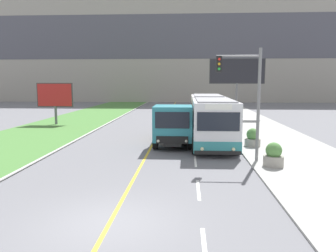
% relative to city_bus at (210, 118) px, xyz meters
% --- Properties ---
extents(ground_plane, '(300.00, 300.00, 0.00)m').
position_rel_city_bus_xyz_m(ground_plane, '(-3.96, -14.44, -1.58)').
color(ground_plane, slate).
extents(lane_marking_centre, '(2.88, 140.00, 0.01)m').
position_rel_city_bus_xyz_m(lane_marking_centre, '(-3.58, -12.07, -1.58)').
color(lane_marking_centre, gold).
rests_on(lane_marking_centre, ground_plane).
extents(apartment_block_background, '(80.00, 8.04, 24.79)m').
position_rel_city_bus_xyz_m(apartment_block_background, '(-3.96, 46.73, 10.81)').
color(apartment_block_background, gray).
rests_on(apartment_block_background, ground_plane).
extents(city_bus, '(2.73, 12.53, 3.11)m').
position_rel_city_bus_xyz_m(city_bus, '(0.00, 0.00, 0.00)').
color(city_bus, silver).
rests_on(city_bus, ground_plane).
extents(dump_truck, '(2.48, 6.87, 2.69)m').
position_rel_city_bus_xyz_m(dump_truck, '(-2.53, -2.48, -0.23)').
color(dump_truck, black).
rests_on(dump_truck, ground_plane).
extents(traffic_light_mast, '(2.28, 0.32, 5.86)m').
position_rel_city_bus_xyz_m(traffic_light_mast, '(1.34, -6.61, 2.15)').
color(traffic_light_mast, slate).
rests_on(traffic_light_mast, ground_plane).
extents(billboard_large, '(6.19, 0.24, 6.74)m').
position_rel_city_bus_xyz_m(billboard_large, '(3.94, 14.02, 3.57)').
color(billboard_large, '#59595B').
rests_on(billboard_large, ground_plane).
extents(billboard_small, '(3.52, 0.24, 4.05)m').
position_rel_city_bus_xyz_m(billboard_small, '(-14.51, 7.64, 1.20)').
color(billboard_small, '#59595B').
rests_on(billboard_small, ground_plane).
extents(planter_round_near, '(0.98, 0.98, 1.18)m').
position_rel_city_bus_xyz_m(planter_round_near, '(2.56, -7.75, -0.98)').
color(planter_round_near, gray).
rests_on(planter_round_near, sidewalk_right).
extents(planter_round_second, '(0.98, 0.98, 1.15)m').
position_rel_city_bus_xyz_m(planter_round_second, '(2.53, -2.73, -1.00)').
color(planter_round_second, gray).
rests_on(planter_round_second, sidewalk_right).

